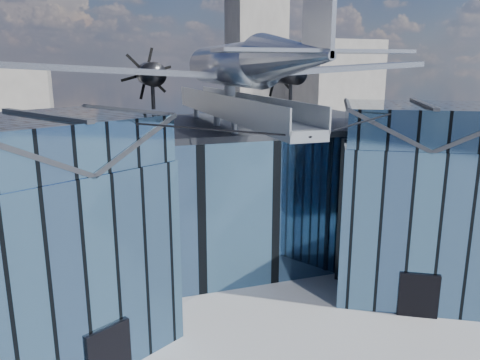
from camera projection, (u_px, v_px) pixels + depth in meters
name	position (u px, v px, depth m)	size (l,w,h in m)	color
ground_plane	(251.00, 303.00, 28.25)	(120.00, 120.00, 0.00)	gray
museum	(222.00, 191.00, 32.29)	(32.88, 24.50, 17.60)	#416384
bg_towers	(149.00, 92.00, 72.78)	(77.00, 24.50, 26.00)	gray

